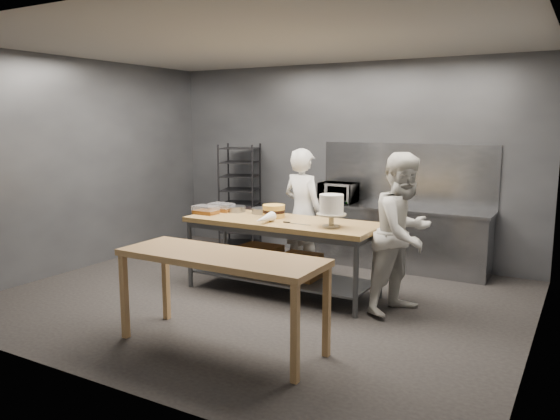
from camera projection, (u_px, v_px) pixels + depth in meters
name	position (u px, v px, depth m)	size (l,w,h in m)	color
ground	(260.00, 298.00, 6.60)	(6.00, 6.00, 0.00)	black
back_wall	(344.00, 161.00, 8.50)	(6.00, 0.04, 3.00)	#4C4F54
work_table	(280.00, 247.00, 6.76)	(2.40, 0.90, 0.92)	olive
near_counter	(221.00, 263.00, 5.06)	(2.00, 0.70, 0.90)	olive
back_counter	(398.00, 238.00, 7.90)	(2.60, 0.60, 0.90)	slate
splashback_panel	(406.00, 174.00, 8.01)	(2.60, 0.02, 0.90)	slate
speed_rack	(240.00, 198.00, 9.09)	(0.79, 0.82, 1.75)	black
chef_behind	(303.00, 213.00, 7.43)	(0.64, 0.42, 1.76)	white
chef_right	(403.00, 234.00, 6.00)	(0.87, 0.68, 1.79)	silver
microwave	(338.00, 192.00, 8.27)	(0.54, 0.37, 0.30)	black
frosted_cake_stand	(331.00, 206.00, 6.19)	(0.34, 0.34, 0.38)	#BAB195
layer_cake	(274.00, 211.00, 6.86)	(0.28, 0.28, 0.16)	#F9C64F
cake_pans	(242.00, 209.00, 7.27)	(0.86, 0.33, 0.07)	gray
piping_bag	(264.00, 219.00, 6.44)	(0.12, 0.12, 0.38)	white
offset_spatula	(293.00, 223.00, 6.45)	(0.36, 0.02, 0.02)	slate
pastry_clamshells	(214.00, 208.00, 7.22)	(0.36, 0.49, 0.11)	brown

